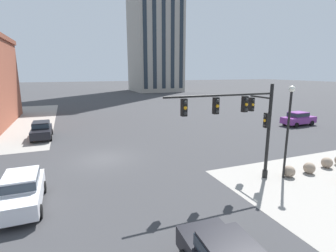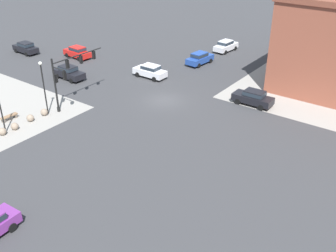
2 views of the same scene
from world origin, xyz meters
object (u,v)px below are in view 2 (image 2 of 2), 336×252
Objects in this scene: bollard_sphere_curb_a at (44,112)px; car_cross_eastbound at (226,45)px; bollard_sphere_curb_b at (30,118)px; car_parked_curb at (253,97)px; car_main_mid at (150,71)px; bollard_sphere_curb_c at (15,126)px; car_main_northbound_far at (77,52)px; car_main_southbound_near at (69,72)px; street_lamp_corner_near at (43,82)px; car_main_northbound_near at (200,58)px; car_cross_westbound at (26,47)px; bench_near_signal at (9,117)px; bollard_sphere_curb_d at (2,131)px; traffic_signal_main at (67,73)px.

bollard_sphere_curb_a is 0.16× the size of car_cross_eastbound.
bollard_sphere_curb_b is at bearing -1.42° from bollard_sphere_curb_a.
car_main_mid is (0.19, -14.30, 0.00)m from car_parked_curb.
car_main_northbound_far is at bearing -148.02° from bollard_sphere_curb_c.
car_main_mid is (-16.82, 2.10, 0.55)m from bollard_sphere_curb_b.
bollard_sphere_curb_b is 11.92m from car_main_southbound_near.
bollard_sphere_curb_b is 20.23m from car_main_northbound_far.
street_lamp_corner_near is 23.38m from car_main_northbound_near.
car_cross_eastbound is 1.02× the size of car_main_mid.
car_main_southbound_near is at bearing -143.80° from street_lamp_corner_near.
bollard_sphere_curb_a is 1.69m from bollard_sphere_curb_b.
street_lamp_corner_near is 1.28× the size of car_cross_westbound.
car_main_northbound_far is 1.01× the size of car_main_southbound_near.
car_main_southbound_near is (-11.42, -3.96, 0.59)m from bench_near_signal.
bollard_sphere_curb_c is 2.44m from bench_near_signal.
car_parked_curb and car_main_mid have the same top height.
bollard_sphere_curb_a is at bearing -10.70° from car_main_northbound_near.
car_main_southbound_near is 23.31m from car_parked_curb.
bollard_sphere_curb_c is at bearing 7.99° from bollard_sphere_curb_b.
car_main_northbound_far is 1.02× the size of car_main_mid.
bollard_sphere_curb_b is 3.36m from bollard_sphere_curb_d.
car_main_northbound_far is at bearing -134.50° from traffic_signal_main.
street_lamp_corner_near is at bearing -10.89° from car_main_northbound_near.
car_main_northbound_far is (8.26, -15.84, 0.00)m from car_main_northbound_near.
car_main_northbound_near is 17.94m from car_main_southbound_near.
bollard_sphere_curb_c is 0.17× the size of car_main_mid.
car_main_mid is at bearing 174.80° from bollard_sphere_curb_d.
bench_near_signal is (2.79, -2.02, -0.04)m from bollard_sphere_curb_a.
car_main_mid is (-14.67, 2.05, -2.65)m from street_lamp_corner_near.
car_main_mid is at bearing -16.06° from car_main_northbound_near.
car_parked_curb is (7.95, 11.96, 0.00)m from car_main_northbound_near.
bollard_sphere_curb_b is at bearing -7.10° from car_main_mid.
street_lamp_corner_near reaches higher than car_main_northbound_near.
car_cross_westbound is (-16.93, -19.61, 0.55)m from bollard_sphere_curb_d.
car_cross_westbound is at bearing -121.52° from bollard_sphere_curb_a.
car_parked_curb is at bearing 95.47° from car_cross_westbound.
car_main_southbound_near is 13.81m from car_cross_westbound.
bollard_sphere_curb_d is 0.16× the size of car_main_northbound_far.
bench_near_signal is at bearing -10.86° from car_cross_eastbound.
car_cross_westbound is (-15.60, -19.63, 0.55)m from bollard_sphere_curb_c.
traffic_signal_main reaches higher than street_lamp_corner_near.
car_parked_curb is (-12.21, 15.69, -2.98)m from traffic_signal_main.
car_cross_westbound is at bearing -128.47° from bollard_sphere_curb_c.
bollard_sphere_curb_a is at bearing 144.17° from bench_near_signal.
car_main_southbound_near is at bearing 76.33° from car_cross_westbound.
car_cross_westbound is at bearing -64.45° from car_main_northbound_near.
traffic_signal_main is 17.23m from car_main_northbound_far.
car_cross_westbound is (-8.79, -20.06, -2.98)m from traffic_signal_main.
car_main_northbound_far reaches higher than bollard_sphere_curb_d.
bench_near_signal is 0.40× the size of car_cross_westbound.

